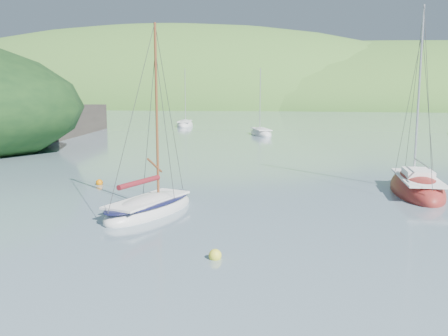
% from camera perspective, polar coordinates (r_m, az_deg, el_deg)
% --- Properties ---
extents(ground, '(700.00, 700.00, 0.00)m').
position_cam_1_polar(ground, '(17.26, -8.15, -10.21)').
color(ground, slate).
rests_on(ground, ground).
extents(shoreline_hills, '(690.00, 135.00, 56.00)m').
position_cam_1_polar(shoreline_hills, '(188.35, 8.17, 7.16)').
color(shoreline_hills, '#376F2A').
rests_on(shoreline_hills, ground).
extents(daysailer_white, '(3.65, 6.38, 9.25)m').
position_cam_1_polar(daysailer_white, '(23.40, -8.50, -4.55)').
color(daysailer_white, white).
rests_on(daysailer_white, ground).
extents(sloop_red, '(2.95, 7.59, 11.05)m').
position_cam_1_polar(sloop_red, '(29.50, 21.13, -2.25)').
color(sloop_red, maroon).
rests_on(sloop_red, ground).
extents(distant_sloop_a, '(4.37, 6.68, 9.00)m').
position_cam_1_polar(distant_sloop_a, '(62.87, 4.26, 3.94)').
color(distant_sloop_a, white).
rests_on(distant_sloop_a, ground).
extents(distant_sloop_c, '(3.59, 7.06, 9.61)m').
position_cam_1_polar(distant_sloop_c, '(77.82, -4.48, 4.91)').
color(distant_sloop_c, white).
rests_on(distant_sloop_c, ground).
extents(mooring_buoys, '(20.56, 11.74, 0.44)m').
position_cam_1_polar(mooring_buoys, '(22.35, 1.15, -5.34)').
color(mooring_buoys, yellow).
rests_on(mooring_buoys, ground).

